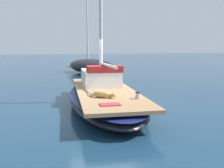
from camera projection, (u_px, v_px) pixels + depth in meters
ground_plane at (105, 107)px, 9.58m from camera, size 120.00×120.00×0.00m
sailboat_main at (105, 98)px, 9.53m from camera, size 3.08×7.41×0.66m
mast_main at (102, 0)px, 9.73m from camera, size 0.14×2.27×7.30m
cabin_house at (101, 77)px, 10.52m from camera, size 1.57×2.32×0.84m
dog_tan at (103, 94)px, 8.00m from camera, size 0.81×0.64×0.22m
deck_winch at (138, 96)px, 7.83m from camera, size 0.16×0.16×0.21m
coiled_rope at (93, 94)px, 8.41m from camera, size 0.32×0.32×0.04m
deck_towel at (110, 104)px, 7.02m from camera, size 0.58×0.39×0.03m
moored_boat_far_astern at (91, 66)px, 20.91m from camera, size 4.37×6.27×8.16m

